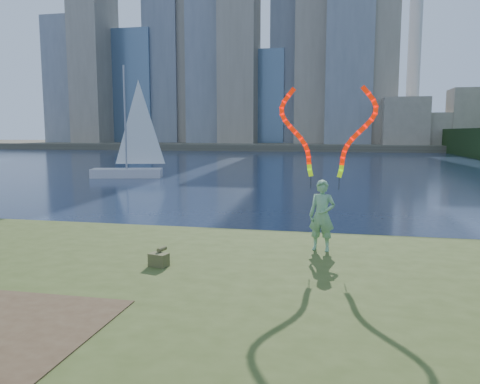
# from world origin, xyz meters

# --- Properties ---
(ground) EXTENTS (320.00, 320.00, 0.00)m
(ground) POSITION_xyz_m (0.00, 0.00, 0.00)
(ground) COLOR #1A2742
(ground) RESTS_ON ground
(grassy_knoll) EXTENTS (20.00, 18.00, 0.80)m
(grassy_knoll) POSITION_xyz_m (0.00, -2.30, 0.34)
(grassy_knoll) COLOR #3C4C1B
(grassy_knoll) RESTS_ON ground
(far_shore) EXTENTS (320.00, 40.00, 1.20)m
(far_shore) POSITION_xyz_m (0.00, 95.00, 0.60)
(far_shore) COLOR #494435
(far_shore) RESTS_ON ground
(woman_with_ribbons) EXTENTS (2.02, 0.55, 4.01)m
(woman_with_ribbons) POSITION_xyz_m (2.21, 2.28, 2.21)
(woman_with_ribbons) COLOR #166E24
(woman_with_ribbons) RESTS_ON grassy_knoll
(canvas_bag) EXTENTS (0.42, 0.47, 0.35)m
(canvas_bag) POSITION_xyz_m (-0.97, 0.28, 0.95)
(canvas_bag) COLOR #464C26
(canvas_bag) RESTS_ON grassy_knoll
(sailboat) EXTENTS (5.66, 2.92, 8.52)m
(sailboat) POSITION_xyz_m (-13.18, 25.05, 1.47)
(sailboat) COLOR silver
(sailboat) RESTS_ON ground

